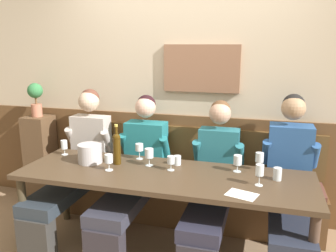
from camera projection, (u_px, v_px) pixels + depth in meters
name	position (u px, v px, depth m)	size (l,w,h in m)	color
room_wall_back	(188.00, 81.00, 3.56)	(6.80, 0.12, 2.80)	#C6B395
wood_wainscot_panel	(186.00, 164.00, 3.71)	(6.80, 0.03, 1.05)	brown
wall_bench	(181.00, 193.00, 3.57)	(2.72, 0.42, 0.94)	brown
dining_table	(163.00, 182.00, 2.89)	(2.42, 0.77, 0.73)	#453423
person_center_left_seat	(76.00, 161.00, 3.44)	(0.49, 1.19, 1.32)	#33322F
person_left_seat	(135.00, 169.00, 3.28)	(0.50, 1.19, 1.28)	#2C282F
person_right_seat	(213.00, 178.00, 3.07)	(0.48, 1.18, 1.26)	#2C292F
person_center_right_seat	(290.00, 179.00, 2.93)	(0.48, 1.19, 1.34)	#333535
ice_bucket	(90.00, 153.00, 3.12)	(0.21, 0.21, 0.17)	#BCB7BB
wine_bottle_green_tall	(117.00, 147.00, 3.06)	(0.07, 0.07, 0.36)	#3F2909
wine_glass_right_end	(139.00, 148.00, 3.21)	(0.07, 0.07, 0.15)	silver
wine_glass_left_end	(238.00, 161.00, 2.89)	(0.07, 0.07, 0.14)	silver
wine_glass_near_bucket	(64.00, 145.00, 3.34)	(0.06, 0.06, 0.14)	silver
wine_glass_mid_left	(260.00, 158.00, 2.92)	(0.07, 0.07, 0.15)	silver
wine_glass_center_rear	(171.00, 161.00, 2.92)	(0.06, 0.06, 0.12)	silver
wine_glass_center_front	(260.00, 171.00, 2.60)	(0.06, 0.06, 0.17)	silver
wine_glass_by_bottle	(109.00, 160.00, 2.92)	(0.07, 0.07, 0.14)	silver
wine_glass_mid_right	(149.00, 154.00, 3.03)	(0.08, 0.08, 0.16)	silver
water_tumbler_left	(277.00, 174.00, 2.72)	(0.07, 0.07, 0.10)	silver
water_tumbler_right	(177.00, 160.00, 3.07)	(0.07, 0.07, 0.08)	silver
tasting_sheet_left_guest	(242.00, 195.00, 2.46)	(0.21, 0.15, 0.00)	white
corner_pedestal	(41.00, 158.00, 4.00)	(0.28, 0.28, 0.98)	brown
potted_plant	(36.00, 96.00, 3.83)	(0.17, 0.17, 0.37)	#AF694F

